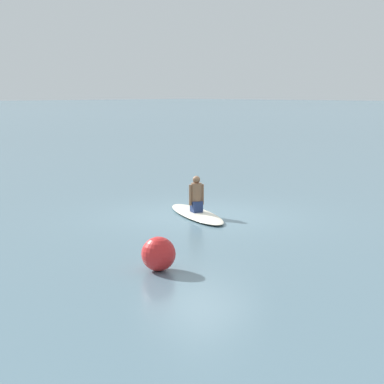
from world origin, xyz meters
The scene contains 4 objects.
ground_plane centered at (0.00, 0.00, 0.00)m, with size 400.00×400.00×0.00m, color slate.
surfboard centered at (-0.04, 0.10, 0.05)m, with size 2.92×0.79×0.10m, color silver.
person_paddler centered at (-0.04, 0.10, 0.51)m, with size 0.38×0.37×0.90m.
buoy_marker centered at (-4.02, -2.84, 0.30)m, with size 0.59×0.59×0.59m, color red.
Camera 1 is at (-11.19, -10.64, 3.04)m, focal length 59.47 mm.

